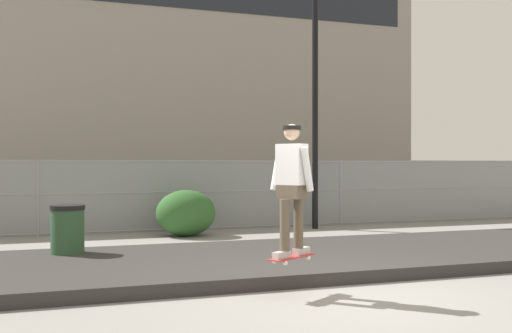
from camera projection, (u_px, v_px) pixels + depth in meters
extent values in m
plane|color=gray|center=(339.00, 296.00, 7.53)|extent=(120.00, 120.00, 0.00)
cube|color=#33302D|center=(275.00, 259.00, 9.84)|extent=(16.18, 3.74, 0.20)
cube|color=#B22D2D|center=(292.00, 257.00, 7.53)|extent=(0.78, 0.59, 0.02)
cylinder|color=silver|center=(298.00, 256.00, 7.78)|extent=(0.06, 0.05, 0.05)
cylinder|color=silver|center=(308.00, 258.00, 7.67)|extent=(0.06, 0.05, 0.05)
cylinder|color=silver|center=(274.00, 261.00, 7.38)|extent=(0.06, 0.05, 0.05)
cylinder|color=silver|center=(285.00, 263.00, 7.27)|extent=(0.06, 0.05, 0.05)
cube|color=#99999E|center=(303.00, 255.00, 7.73)|extent=(0.12, 0.15, 0.01)
cube|color=#99999E|center=(280.00, 260.00, 7.33)|extent=(0.12, 0.15, 0.01)
cube|color=#B2ADA8|center=(301.00, 251.00, 7.70)|extent=(0.29, 0.23, 0.09)
cube|color=#B2ADA8|center=(282.00, 255.00, 7.36)|extent=(0.29, 0.23, 0.09)
cylinder|color=brown|center=(298.00, 223.00, 7.64)|extent=(0.13, 0.13, 0.67)
cylinder|color=brown|center=(285.00, 225.00, 7.41)|extent=(0.13, 0.13, 0.67)
cube|color=brown|center=(292.00, 192.00, 7.52)|extent=(0.38, 0.42, 0.18)
cube|color=white|center=(292.00, 164.00, 7.52)|extent=(0.39, 0.44, 0.54)
cylinder|color=white|center=(277.00, 169.00, 7.68)|extent=(0.24, 0.20, 0.58)
cylinder|color=white|center=(307.00, 169.00, 7.37)|extent=(0.24, 0.20, 0.58)
sphere|color=tan|center=(292.00, 132.00, 7.52)|extent=(0.21, 0.21, 0.21)
cylinder|color=black|center=(292.00, 128.00, 7.52)|extent=(0.24, 0.24, 0.05)
cylinder|color=gray|center=(38.00, 198.00, 13.75)|extent=(0.06, 0.06, 1.85)
cylinder|color=gray|center=(341.00, 193.00, 16.31)|extent=(0.06, 0.06, 1.85)
cylinder|color=gray|center=(202.00, 161.00, 15.02)|extent=(24.22, 0.04, 0.04)
cylinder|color=gray|center=(202.00, 192.00, 15.03)|extent=(24.22, 0.04, 0.04)
cylinder|color=gray|center=(202.00, 228.00, 15.03)|extent=(24.22, 0.04, 0.04)
cube|color=gray|center=(202.00, 195.00, 15.03)|extent=(24.22, 0.01, 1.85)
cylinder|color=black|center=(315.00, 96.00, 15.41)|extent=(0.16, 0.16, 7.16)
cube|color=navy|center=(61.00, 200.00, 16.84)|extent=(4.42, 1.85, 0.70)
cube|color=#23282D|center=(54.00, 178.00, 16.78)|extent=(2.22, 1.63, 0.64)
cylinder|color=black|center=(107.00, 209.00, 18.07)|extent=(0.64, 0.25, 0.64)
cylinder|color=black|center=(111.00, 213.00, 16.45)|extent=(0.64, 0.25, 0.64)
cylinder|color=black|center=(14.00, 211.00, 17.24)|extent=(0.64, 0.25, 0.64)
cylinder|color=black|center=(8.00, 216.00, 15.61)|extent=(0.64, 0.25, 0.64)
cube|color=#474C54|center=(254.00, 197.00, 18.63)|extent=(4.54, 2.16, 0.70)
cube|color=#23282D|center=(248.00, 176.00, 18.58)|extent=(2.33, 1.78, 0.64)
cylinder|color=black|center=(287.00, 205.00, 19.78)|extent=(0.66, 0.29, 0.64)
cylinder|color=black|center=(302.00, 209.00, 18.12)|extent=(0.66, 0.29, 0.64)
cylinder|color=black|center=(209.00, 207.00, 19.13)|extent=(0.66, 0.29, 0.64)
cylinder|color=black|center=(217.00, 211.00, 17.47)|extent=(0.66, 0.29, 0.64)
cube|color=gray|center=(201.00, 46.00, 45.19)|extent=(31.61, 10.42, 22.17)
ellipsoid|color=#2D5B28|center=(186.00, 213.00, 13.82)|extent=(1.44, 1.18, 1.12)
cylinder|color=#2D5133|center=(68.00, 237.00, 9.89)|extent=(0.56, 0.56, 0.95)
cylinder|color=black|center=(68.00, 207.00, 9.89)|extent=(0.59, 0.59, 0.08)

